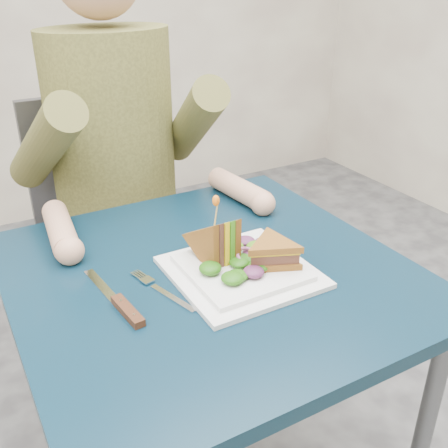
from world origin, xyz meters
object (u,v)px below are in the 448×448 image
table (210,303)px  knife (123,306)px  plate (241,270)px  sandwich_upright (216,244)px  fork (164,292)px  diner (113,115)px  sandwich_flat (273,253)px  chair (112,225)px

table → knife: size_ratio=3.38×
table → plate: plate is taller
sandwich_upright → fork: size_ratio=0.79×
table → diner: (-0.00, 0.54, 0.26)m
sandwich_flat → knife: sandwich_flat is taller
fork → knife: (-0.08, -0.01, 0.00)m
table → plate: size_ratio=2.88×
chair → knife: chair is taller
sandwich_upright → sandwich_flat: bearing=-39.4°
table → chair: (0.00, 0.65, -0.11)m
table → knife: knife is taller
plate → fork: size_ratio=1.47×
table → fork: (-0.11, -0.03, 0.08)m
table → plate: (0.04, -0.04, 0.09)m
table → plate: bearing=-45.2°
diner → sandwich_flat: size_ratio=4.66×
diner → sandwich_flat: bearing=-80.7°
diner → sandwich_upright: size_ratio=5.37×
table → sandwich_upright: sandwich_upright is taller
sandwich_flat → sandwich_upright: size_ratio=1.15×
fork → knife: knife is taller
plate → knife: size_ratio=1.17×
sandwich_upright → table: bearing=-179.6°
chair → sandwich_upright: bearing=-88.7°
chair → plate: bearing=-86.3°
chair → sandwich_flat: bearing=-82.1°
plate → knife: 0.24m
table → diner: diner is taller
plate → sandwich_upright: size_ratio=1.87×
diner → plate: diner is taller
sandwich_flat → sandwich_upright: sandwich_upright is taller
diner → plate: (0.04, -0.58, -0.18)m
chair → knife: bearing=-105.7°
knife → sandwich_flat: bearing=-5.8°
table → plate: 0.11m
chair → sandwich_upright: size_ratio=6.70×
plate → fork: plate is taller
diner → sandwich_flat: diner is taller
chair → sandwich_upright: 0.70m
table → diner: bearing=90.0°
plate → fork: 0.16m
sandwich_flat → fork: size_ratio=0.90×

